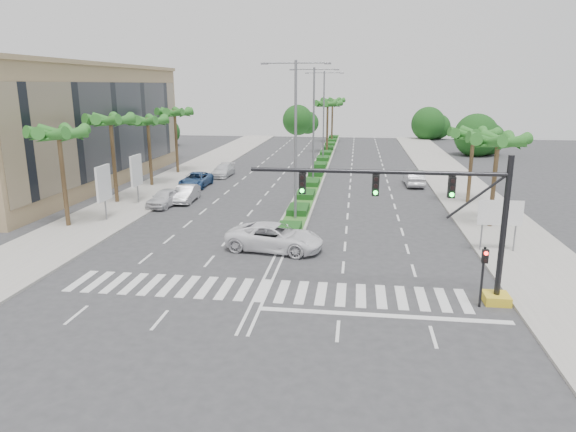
# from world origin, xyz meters

# --- Properties ---
(ground) EXTENTS (160.00, 160.00, 0.00)m
(ground) POSITION_xyz_m (0.00, 0.00, 0.00)
(ground) COLOR #333335
(ground) RESTS_ON ground
(footpath_right) EXTENTS (6.00, 120.00, 0.15)m
(footpath_right) POSITION_xyz_m (15.20, 20.00, 0.07)
(footpath_right) COLOR gray
(footpath_right) RESTS_ON ground
(footpath_left) EXTENTS (6.00, 120.00, 0.15)m
(footpath_left) POSITION_xyz_m (-15.20, 20.00, 0.07)
(footpath_left) COLOR gray
(footpath_left) RESTS_ON ground
(median) EXTENTS (2.20, 75.00, 0.20)m
(median) POSITION_xyz_m (0.00, 45.00, 0.10)
(median) COLOR gray
(median) RESTS_ON ground
(median_grass) EXTENTS (1.80, 75.00, 0.04)m
(median_grass) POSITION_xyz_m (0.00, 45.00, 0.22)
(median_grass) COLOR #2F5E20
(median_grass) RESTS_ON median
(building) EXTENTS (12.00, 36.00, 12.00)m
(building) POSITION_xyz_m (-26.00, 26.00, 6.00)
(building) COLOR tan
(building) RESTS_ON ground
(signal_gantry) EXTENTS (12.60, 1.20, 7.20)m
(signal_gantry) POSITION_xyz_m (9.27, -0.00, 3.46)
(signal_gantry) COLOR gold
(signal_gantry) RESTS_ON ground
(pedestrian_signal) EXTENTS (0.28, 0.36, 3.00)m
(pedestrian_signal) POSITION_xyz_m (10.60, -0.68, 2.04)
(pedestrian_signal) COLOR black
(pedestrian_signal) RESTS_ON ground
(direction_sign) EXTENTS (2.70, 0.11, 3.40)m
(direction_sign) POSITION_xyz_m (13.50, 7.99, 2.45)
(direction_sign) COLOR slate
(direction_sign) RESTS_ON ground
(billboard_near) EXTENTS (0.18, 2.10, 4.35)m
(billboard_near) POSITION_xyz_m (-14.50, 12.00, 2.96)
(billboard_near) COLOR slate
(billboard_near) RESTS_ON ground
(billboard_far) EXTENTS (0.18, 2.10, 4.35)m
(billboard_far) POSITION_xyz_m (-14.50, 18.00, 2.96)
(billboard_far) COLOR slate
(billboard_far) RESTS_ON ground
(palm_left_near) EXTENTS (4.57, 4.68, 7.55)m
(palm_left_near) POSITION_xyz_m (-16.50, 10.00, 6.69)
(palm_left_near) COLOR brown
(palm_left_near) RESTS_ON ground
(palm_left_mid) EXTENTS (4.57, 4.68, 7.95)m
(palm_left_mid) POSITION_xyz_m (-16.50, 18.00, 7.08)
(palm_left_mid) COLOR brown
(palm_left_mid) RESTS_ON ground
(palm_left_far) EXTENTS (4.57, 4.68, 7.35)m
(palm_left_far) POSITION_xyz_m (-16.50, 26.00, 6.50)
(palm_left_far) COLOR brown
(palm_left_far) RESTS_ON ground
(palm_left_end) EXTENTS (4.57, 4.68, 7.75)m
(palm_left_end) POSITION_xyz_m (-16.50, 34.00, 6.88)
(palm_left_end) COLOR brown
(palm_left_end) RESTS_ON ground
(palm_right_near) EXTENTS (4.57, 4.68, 7.05)m
(palm_right_near) POSITION_xyz_m (14.50, 14.00, 6.20)
(palm_right_near) COLOR brown
(palm_right_near) RESTS_ON ground
(palm_right_far) EXTENTS (4.57, 4.68, 6.75)m
(palm_right_far) POSITION_xyz_m (14.50, 22.00, 5.91)
(palm_right_far) COLOR brown
(palm_right_far) RESTS_ON ground
(palm_median_a) EXTENTS (4.57, 4.68, 8.05)m
(palm_median_a) POSITION_xyz_m (0.00, 55.00, 7.17)
(palm_median_a) COLOR brown
(palm_median_a) RESTS_ON ground
(palm_median_b) EXTENTS (4.57, 4.68, 8.05)m
(palm_median_b) POSITION_xyz_m (0.00, 70.00, 7.17)
(palm_median_b) COLOR brown
(palm_median_b) RESTS_ON ground
(streetlight_near) EXTENTS (5.10, 0.25, 12.00)m
(streetlight_near) POSITION_xyz_m (0.00, 14.00, 6.81)
(streetlight_near) COLOR slate
(streetlight_near) RESTS_ON ground
(streetlight_mid) EXTENTS (5.10, 0.25, 12.00)m
(streetlight_mid) POSITION_xyz_m (0.00, 30.00, 6.81)
(streetlight_mid) COLOR slate
(streetlight_mid) RESTS_ON ground
(streetlight_far) EXTENTS (5.10, 0.25, 12.00)m
(streetlight_far) POSITION_xyz_m (0.00, 46.00, 6.81)
(streetlight_far) COLOR slate
(streetlight_far) RESTS_ON ground
(car_parked_a) EXTENTS (2.38, 4.65, 1.52)m
(car_parked_a) POSITION_xyz_m (-11.80, 17.42, 0.76)
(car_parked_a) COLOR silver
(car_parked_a) RESTS_ON ground
(car_parked_b) EXTENTS (1.76, 4.56, 1.48)m
(car_parked_b) POSITION_xyz_m (-10.59, 19.43, 0.74)
(car_parked_b) COLOR #AAA9AE
(car_parked_b) RESTS_ON ground
(car_parked_c) EXTENTS (2.48, 5.35, 1.48)m
(car_parked_c) POSITION_xyz_m (-11.80, 26.21, 0.74)
(car_parked_c) COLOR #294B7F
(car_parked_c) RESTS_ON ground
(car_parked_d) EXTENTS (2.09, 4.75, 1.36)m
(car_parked_d) POSITION_xyz_m (-10.63, 32.73, 0.68)
(car_parked_d) COLOR silver
(car_parked_d) RESTS_ON ground
(car_crossing) EXTENTS (6.56, 3.82, 1.72)m
(car_crossing) POSITION_xyz_m (-0.43, 6.66, 0.86)
(car_crossing) COLOR white
(car_crossing) RESTS_ON ground
(car_right) EXTENTS (1.94, 5.09, 1.66)m
(car_right) POSITION_xyz_m (10.59, 29.96, 0.83)
(car_right) COLOR silver
(car_right) RESTS_ON ground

